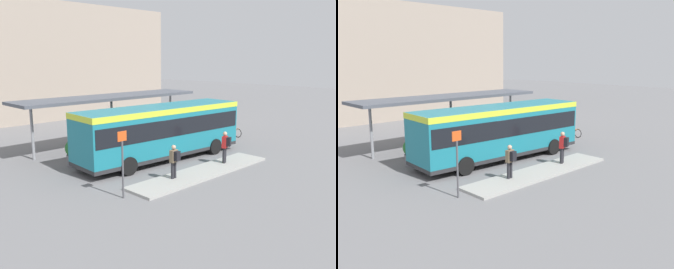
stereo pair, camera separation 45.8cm
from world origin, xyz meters
TOP-DOWN VIEW (x-y plane):
  - ground_plane at (0.00, 0.00)m, footprint 120.00×120.00m
  - curb_island at (-0.38, -3.37)m, footprint 8.82×1.80m
  - city_bus at (0.01, -0.00)m, footprint 10.35×3.11m
  - pedestrian_waiting at (-2.25, -3.20)m, footprint 0.41×0.44m
  - pedestrian_companion at (1.61, -3.26)m, footprint 0.49×0.53m
  - bicycle_orange at (8.17, 0.89)m, footprint 0.48×1.52m
  - bicycle_green at (8.00, 1.73)m, footprint 0.48×1.57m
  - bicycle_black at (8.23, 2.56)m, footprint 0.48×1.57m
  - station_shelter at (0.29, 5.06)m, footprint 12.91×2.88m
  - potted_planter_near_shelter at (-4.22, 2.36)m, footprint 0.93×0.93m
  - potted_planter_far_side at (4.08, 2.36)m, footprint 0.98×0.98m
  - platform_sign at (-5.32, -3.26)m, footprint 0.44×0.08m
  - station_building at (3.99, 23.18)m, footprint 23.30×13.63m

SIDE VIEW (x-z plane):
  - ground_plane at x=0.00m, z-range 0.00..0.00m
  - curb_island at x=-0.38m, z-range 0.00..0.12m
  - bicycle_orange at x=8.17m, z-range 0.00..0.66m
  - bicycle_green at x=8.00m, z-range 0.00..0.68m
  - bicycle_black at x=8.23m, z-range 0.00..0.68m
  - potted_planter_far_side at x=4.08m, z-range 0.02..1.38m
  - potted_planter_near_shelter at x=-4.22m, z-range 0.03..1.46m
  - pedestrian_waiting at x=-2.25m, z-range 0.24..1.84m
  - pedestrian_companion at x=1.61m, z-range 0.25..1.96m
  - platform_sign at x=-5.32m, z-range 0.16..2.96m
  - city_bus at x=0.01m, z-range 0.26..3.30m
  - station_shelter at x=0.29m, z-range 1.48..4.74m
  - station_building at x=3.99m, z-range 0.00..10.68m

